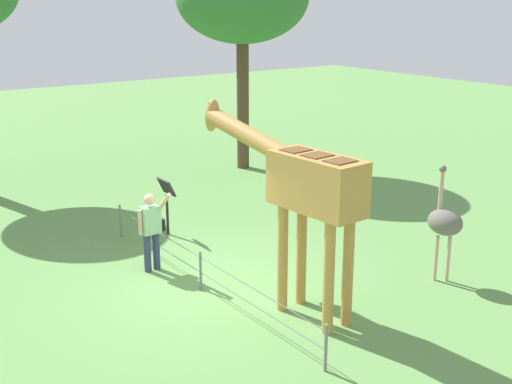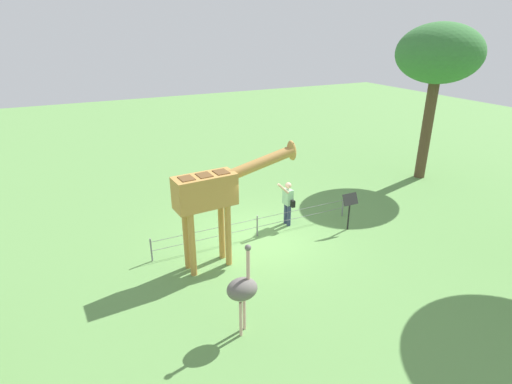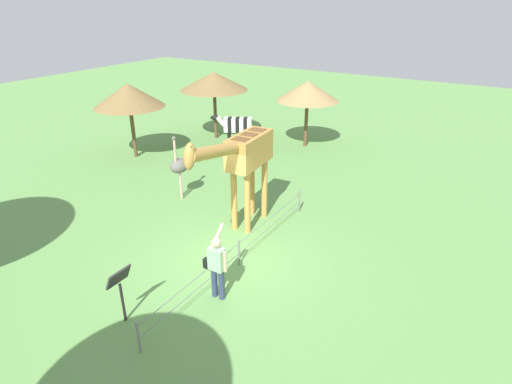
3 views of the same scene
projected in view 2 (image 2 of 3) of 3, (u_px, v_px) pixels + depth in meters
name	position (u px, v px, depth m)	size (l,w,h in m)	color
ground_plane	(260.00, 239.00, 13.31)	(60.00, 60.00, 0.00)	#60934C
giraffe	(216.00, 193.00, 11.14)	(3.90, 0.82, 3.42)	#BC8942
visitor	(288.00, 201.00, 13.95)	(0.64, 0.58, 1.69)	navy
ostrich	(242.00, 289.00, 8.83)	(0.70, 0.56, 2.25)	#CC9E93
tree_northeast	(439.00, 56.00, 16.76)	(3.52, 3.52, 6.69)	brown
info_sign	(350.00, 204.00, 13.59)	(0.56, 0.21, 1.32)	black
wire_fence	(257.00, 225.00, 13.34)	(7.05, 0.05, 0.75)	slate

